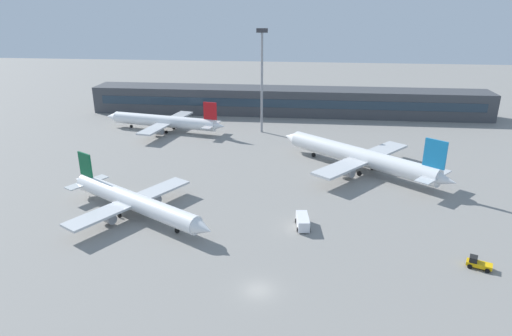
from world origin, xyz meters
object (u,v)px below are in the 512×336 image
Objects in this scene: service_van_white at (303,221)px; baggage_tug_yellow at (478,263)px; airplane_mid at (358,156)px; airplane_near at (135,202)px; floodlight_tower_west at (262,75)px; airplane_far at (163,121)px.

baggage_tug_yellow is at bearing -21.10° from service_van_white.
airplane_mid is at bearing 67.05° from service_van_white.
airplane_near is 8.74× the size of baggage_tug_yellow.
baggage_tug_yellow is 0.72× the size of service_van_white.
airplane_mid is 42.40m from baggage_tug_yellow.
floodlight_tower_west is (-25.56, 29.93, 13.71)m from airplane_mid.
airplane_near is 58.49m from baggage_tug_yellow.
service_van_white is 63.24m from floodlight_tower_west.
floodlight_tower_west is at bearing 119.32° from baggage_tug_yellow.
airplane_near is 0.90× the size of airplane_mid.
service_van_white is (-26.37, 10.18, 0.31)m from baggage_tug_yellow.
service_van_white is at bearing -112.95° from airplane_mid.
airplane_mid is 0.94× the size of airplane_far.
airplane_far reaches higher than airplane_near.
airplane_near is 31.05m from service_van_white.
airplane_far is (-55.47, 27.91, -0.46)m from airplane_mid.
floodlight_tower_west reaches higher than baggage_tug_yellow.
airplane_near is 57.86m from airplane_far.
service_van_white is at bearing -53.44° from airplane_far.
airplane_mid is 41.68m from floodlight_tower_west.
airplane_far is (-11.86, 56.63, 0.16)m from airplane_near.
service_van_white is at bearing -77.80° from floodlight_tower_west.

